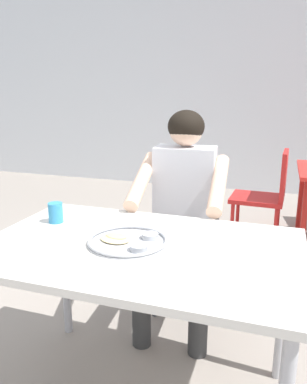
% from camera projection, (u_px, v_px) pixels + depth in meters
% --- Properties ---
extents(back_wall, '(12.00, 0.12, 3.40)m').
position_uv_depth(back_wall, '(242.00, 61.00, 4.94)').
color(back_wall, silver).
rests_on(back_wall, ground).
extents(table_foreground, '(1.25, 0.80, 0.74)m').
position_uv_depth(table_foreground, '(140.00, 262.00, 1.52)').
color(table_foreground, silver).
rests_on(table_foreground, ground).
extents(thali_tray, '(0.32, 0.32, 0.03)m').
position_uv_depth(thali_tray, '(128.00, 241.00, 1.51)').
color(thali_tray, '#B7BABF').
rests_on(thali_tray, table_foreground).
extents(drinking_cup, '(0.07, 0.07, 0.09)m').
position_uv_depth(drinking_cup, '(56.00, 212.00, 1.74)').
color(drinking_cup, '#338CBF').
rests_on(drinking_cup, table_foreground).
extents(chair_foreground, '(0.41, 0.45, 0.83)m').
position_uv_depth(chair_foreground, '(188.00, 229.00, 2.39)').
color(chair_foreground, '#3F3F44').
rests_on(chair_foreground, ground).
extents(diner_foreground, '(0.52, 0.57, 1.22)m').
position_uv_depth(diner_foreground, '(182.00, 201.00, 2.13)').
color(diner_foreground, '#353535').
rests_on(diner_foreground, ground).
extents(chair_red_left, '(0.46, 0.41, 0.85)m').
position_uv_depth(chair_red_left, '(267.00, 192.00, 3.25)').
color(chair_red_left, red).
rests_on(chair_red_left, ground).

